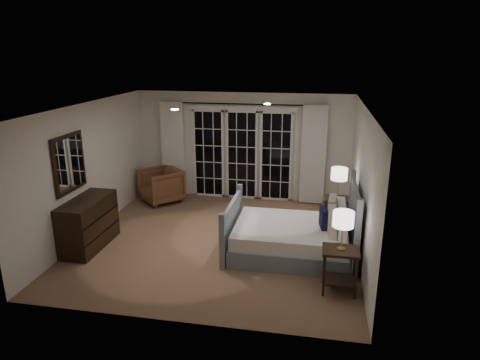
% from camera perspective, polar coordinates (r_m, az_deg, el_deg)
% --- Properties ---
extents(floor, '(5.00, 5.00, 0.00)m').
position_cam_1_polar(floor, '(8.08, -2.90, -8.12)').
color(floor, brown).
rests_on(floor, ground).
extents(ceiling, '(5.00, 5.00, 0.00)m').
position_cam_1_polar(ceiling, '(7.37, -3.20, 9.74)').
color(ceiling, white).
rests_on(ceiling, wall_back).
extents(wall_left, '(0.02, 5.00, 2.50)m').
position_cam_1_polar(wall_left, '(8.55, -19.57, 1.25)').
color(wall_left, silver).
rests_on(wall_left, floor).
extents(wall_right, '(0.02, 5.00, 2.50)m').
position_cam_1_polar(wall_right, '(7.47, 15.95, -0.63)').
color(wall_right, silver).
rests_on(wall_right, floor).
extents(wall_back, '(5.00, 0.02, 2.50)m').
position_cam_1_polar(wall_back, '(10.00, 0.29, 4.47)').
color(wall_back, silver).
rests_on(wall_back, floor).
extents(wall_front, '(5.00, 0.02, 2.50)m').
position_cam_1_polar(wall_front, '(5.38, -9.27, -7.19)').
color(wall_front, silver).
rests_on(wall_front, floor).
extents(french_doors, '(2.50, 0.04, 2.20)m').
position_cam_1_polar(french_doors, '(10.00, 0.24, 3.52)').
color(french_doors, black).
rests_on(french_doors, wall_back).
extents(curtain_rod, '(3.50, 0.03, 0.03)m').
position_cam_1_polar(curtain_rod, '(9.73, 0.19, 10.10)').
color(curtain_rod, black).
rests_on(curtain_rod, wall_back).
extents(curtain_left, '(0.55, 0.10, 2.25)m').
position_cam_1_polar(curtain_left, '(10.32, -8.91, 4.10)').
color(curtain_left, white).
rests_on(curtain_left, curtain_rod).
extents(curtain_right, '(0.55, 0.10, 2.25)m').
position_cam_1_polar(curtain_right, '(9.75, 9.76, 3.29)').
color(curtain_right, white).
rests_on(curtain_right, curtain_rod).
extents(downlight_a, '(0.12, 0.12, 0.01)m').
position_cam_1_polar(downlight_a, '(7.81, 3.66, 10.09)').
color(downlight_a, white).
rests_on(downlight_a, ceiling).
extents(downlight_b, '(0.12, 0.12, 0.01)m').
position_cam_1_polar(downlight_b, '(7.16, -8.70, 9.27)').
color(downlight_b, white).
rests_on(downlight_b, ceiling).
extents(bed, '(2.15, 1.53, 1.25)m').
position_cam_1_polar(bed, '(7.55, 7.27, -7.45)').
color(bed, gray).
rests_on(bed, floor).
extents(nightstand_left, '(0.53, 0.42, 0.68)m').
position_cam_1_polar(nightstand_left, '(6.49, 13.18, -10.83)').
color(nightstand_left, black).
rests_on(nightstand_left, floor).
extents(nightstand_right, '(0.50, 0.40, 0.65)m').
position_cam_1_polar(nightstand_right, '(8.63, 12.79, -3.75)').
color(nightstand_right, black).
rests_on(nightstand_right, floor).
extents(lamp_left, '(0.30, 0.30, 0.58)m').
position_cam_1_polar(lamp_left, '(6.20, 13.62, -5.15)').
color(lamp_left, '#AD9545').
rests_on(lamp_left, nightstand_left).
extents(lamp_right, '(0.31, 0.31, 0.61)m').
position_cam_1_polar(lamp_right, '(8.41, 13.10, 0.75)').
color(lamp_right, '#AD9545').
rests_on(lamp_right, nightstand_right).
extents(armchair, '(1.20, 1.20, 0.78)m').
position_cam_1_polar(armchair, '(10.11, -10.48, -0.73)').
color(armchair, brown).
rests_on(armchair, floor).
extents(dresser, '(0.54, 1.28, 0.90)m').
position_cam_1_polar(dresser, '(8.15, -19.55, -5.46)').
color(dresser, black).
rests_on(dresser, floor).
extents(mirror, '(0.05, 0.85, 1.00)m').
position_cam_1_polar(mirror, '(7.93, -21.81, 2.07)').
color(mirror, black).
rests_on(mirror, wall_left).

